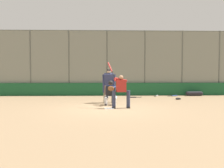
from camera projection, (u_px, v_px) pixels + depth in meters
name	position (u px, v px, depth m)	size (l,w,h in m)	color
ground_plane	(109.00, 109.00, 11.73)	(160.00, 160.00, 0.00)	#9E7F5B
home_plate_marker	(109.00, 108.00, 11.73)	(0.43, 0.43, 0.01)	white
backstop_fence	(107.00, 62.00, 17.78)	(20.73, 0.08, 4.42)	#515651
padding_wall	(107.00, 89.00, 17.78)	(20.23, 0.18, 0.85)	#19512D
bleachers_beyond	(102.00, 88.00, 20.02)	(14.45, 1.95, 1.16)	slate
batter_at_plate	(121.00, 90.00, 11.80)	(1.04, 0.59, 2.09)	#2D334C
catcher_behind_plate	(111.00, 92.00, 12.89)	(0.66, 0.80, 1.21)	silver
umpire_home	(109.00, 85.00, 13.73)	(0.72, 0.48, 1.78)	gray
spare_bat_near_backstop	(157.00, 96.00, 17.33)	(0.41, 0.74, 0.07)	black
spare_bat_by_padding	(174.00, 96.00, 17.26)	(0.76, 0.45, 0.07)	black
spare_bat_third_base_side	(133.00, 97.00, 16.32)	(0.81, 0.07, 0.07)	black
fielding_glove_on_dirt	(178.00, 99.00, 15.30)	(0.31, 0.24, 0.11)	black
equipment_bag_dugout_side	(194.00, 94.00, 17.53)	(1.17, 0.30, 0.30)	black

